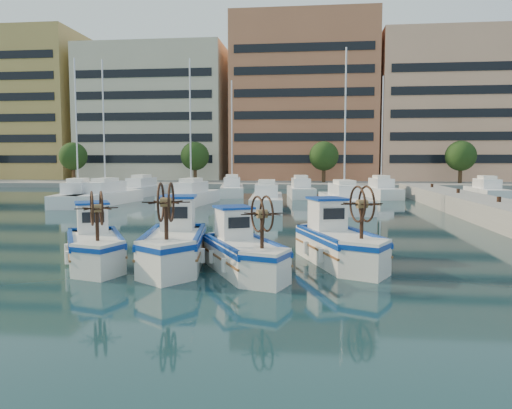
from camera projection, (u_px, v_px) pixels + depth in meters
name	position (u px, v px, depth m)	size (l,w,h in m)	color
ground	(233.00, 271.00, 15.93)	(300.00, 300.00, 0.00)	#17383B
waterfront	(356.00, 113.00, 78.30)	(180.00, 40.00, 25.60)	gray
yacht_marina	(251.00, 195.00, 43.22)	(37.76, 22.82, 11.50)	white
fishing_boat_a	(94.00, 243.00, 17.04)	(3.35, 4.31, 2.60)	white
fishing_boat_b	(175.00, 241.00, 16.90)	(2.55, 4.75, 2.89)	white
fishing_boat_c	(243.00, 250.00, 15.84)	(3.23, 4.22, 2.55)	white
fishing_boat_d	(338.00, 241.00, 17.23)	(3.10, 4.59, 2.77)	white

